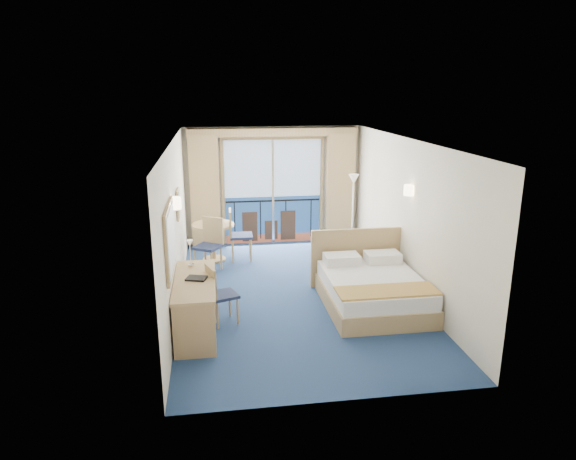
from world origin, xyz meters
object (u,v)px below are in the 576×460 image
object	(u,v)px
armchair	(357,249)
desk	(195,316)
nightstand	(383,266)
floor_lamp	(353,194)
desk_chair	(218,291)
round_table	(213,233)
table_chair_b	(210,241)
table_chair_a	(237,232)
bed	(372,289)

from	to	relation	value
armchair	desk	xyz separation A→B (m)	(-3.20, -2.97, 0.11)
nightstand	floor_lamp	xyz separation A→B (m)	(-0.16, 1.69, 1.06)
armchair	desk_chair	distance (m)	3.69
floor_lamp	round_table	bearing A→B (deg)	-178.87
floor_lamp	table_chair_b	size ratio (longest dim) A/B	1.65
table_chair_a	desk	bearing A→B (deg)	169.54
bed	floor_lamp	bearing A→B (deg)	81.49
nightstand	desk_chair	distance (m)	3.47
table_chair_a	table_chair_b	size ratio (longest dim) A/B	1.02
desk_chair	nightstand	bearing A→B (deg)	-84.78
bed	desk	world-z (taller)	bed
floor_lamp	table_chair_a	size ratio (longest dim) A/B	1.61
round_table	desk	bearing A→B (deg)	-94.45
floor_lamp	desk_chair	xyz separation A→B (m)	(-2.97, -3.14, -0.79)
table_chair_b	round_table	bearing A→B (deg)	115.52
bed	nightstand	distance (m)	1.29
floor_lamp	armchair	bearing A→B (deg)	-97.57
floor_lamp	desk	distance (m)	5.11
desk	round_table	bearing A→B (deg)	85.55
round_table	table_chair_a	xyz separation A→B (m)	(0.49, -0.06, 0.01)
bed	table_chair_a	world-z (taller)	table_chair_a
bed	desk_chair	size ratio (longest dim) A/B	2.16
desk	table_chair_a	size ratio (longest dim) A/B	1.61
table_chair_a	floor_lamp	bearing A→B (deg)	-85.89
nightstand	table_chair_a	bearing A→B (deg)	149.74
floor_lamp	table_chair_a	world-z (taller)	floor_lamp
desk	nightstand	bearing A→B (deg)	31.33
round_table	desk_chair	bearing A→B (deg)	-89.16
desk	table_chair_a	distance (m)	3.77
bed	table_chair_b	size ratio (longest dim) A/B	1.92
table_chair_b	desk	bearing A→B (deg)	-62.41
desk	desk_chair	bearing A→B (deg)	62.82
armchair	table_chair_b	xyz separation A→B (m)	(-2.97, 0.14, 0.25)
round_table	bed	bearing A→B (deg)	-46.97
desk_chair	floor_lamp	bearing A→B (deg)	-63.09
nightstand	desk	xyz separation A→B (m)	(-3.47, -2.11, 0.19)
armchair	bed	bearing A→B (deg)	31.25
floor_lamp	desk_chair	world-z (taller)	floor_lamp
desk	round_table	world-z (taller)	desk
floor_lamp	table_chair_a	distance (m)	2.63
nightstand	table_chair_a	xyz separation A→B (m)	(-2.69, 1.57, 0.35)
nightstand	desk_chair	xyz separation A→B (m)	(-3.13, -1.46, 0.27)
desk_chair	table_chair_b	xyz separation A→B (m)	(-0.11, 2.46, 0.07)
floor_lamp	desk_chair	bearing A→B (deg)	-133.38
armchair	round_table	distance (m)	3.02
desk	table_chair_a	world-z (taller)	table_chair_a
floor_lamp	round_table	world-z (taller)	floor_lamp
bed	table_chair_a	bearing A→B (deg)	127.77
bed	nightstand	xyz separation A→B (m)	(0.59, 1.15, -0.04)
nightstand	table_chair_a	world-z (taller)	table_chair_a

